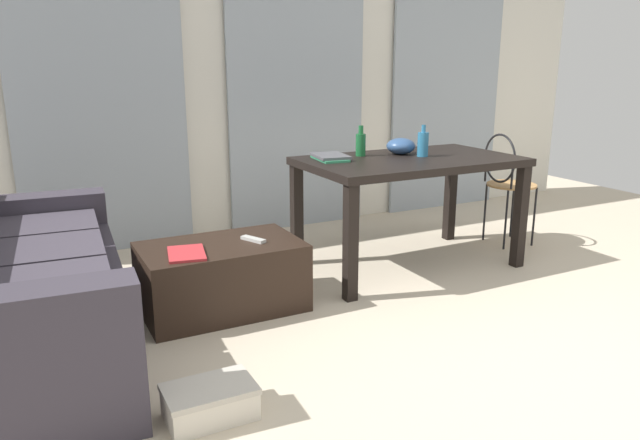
# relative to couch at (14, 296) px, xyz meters

# --- Properties ---
(ground_plane) EXTENTS (7.49, 7.49, 0.00)m
(ground_plane) POSITION_rel_couch_xyz_m (2.21, -0.34, -0.31)
(ground_plane) COLOR beige
(wall_back) EXTENTS (6.03, 0.10, 2.62)m
(wall_back) POSITION_rel_couch_xyz_m (2.21, 1.62, 1.00)
(wall_back) COLOR silver
(wall_back) RESTS_ON ground
(curtains) EXTENTS (4.29, 0.03, 2.17)m
(curtains) POSITION_rel_couch_xyz_m (2.21, 1.54, 0.77)
(curtains) COLOR #99A3AD
(curtains) RESTS_ON ground
(couch) EXTENTS (1.01, 1.88, 0.78)m
(couch) POSITION_rel_couch_xyz_m (0.00, 0.00, 0.00)
(couch) COLOR #38333D
(couch) RESTS_ON ground
(coffee_table) EXTENTS (0.88, 0.54, 0.39)m
(coffee_table) POSITION_rel_couch_xyz_m (1.04, 0.10, -0.12)
(coffee_table) COLOR black
(coffee_table) RESTS_ON ground
(craft_table) EXTENTS (1.43, 0.83, 0.75)m
(craft_table) POSITION_rel_couch_xyz_m (2.42, 0.25, 0.34)
(craft_table) COLOR black
(craft_table) RESTS_ON ground
(wire_chair) EXTENTS (0.37, 0.38, 0.86)m
(wire_chair) POSITION_rel_couch_xyz_m (3.36, 0.33, 0.22)
(wire_chair) COLOR #B7844C
(wire_chair) RESTS_ON ground
(bottle_near) EXTENTS (0.07, 0.07, 0.21)m
(bottle_near) POSITION_rel_couch_xyz_m (2.53, 0.26, 0.53)
(bottle_near) COLOR teal
(bottle_near) RESTS_ON craft_table
(bottle_far) EXTENTS (0.07, 0.07, 0.20)m
(bottle_far) POSITION_rel_couch_xyz_m (2.17, 0.47, 0.52)
(bottle_far) COLOR #195B2D
(bottle_far) RESTS_ON craft_table
(bowl) EXTENTS (0.20, 0.20, 0.11)m
(bowl) POSITION_rel_couch_xyz_m (2.46, 0.42, 0.50)
(bowl) COLOR #2D4C7A
(bowl) RESTS_ON craft_table
(book_stack) EXTENTS (0.23, 0.31, 0.03)m
(book_stack) POSITION_rel_couch_xyz_m (1.91, 0.43, 0.46)
(book_stack) COLOR #2D7F56
(book_stack) RESTS_ON craft_table
(tv_remote_primary) EXTENTS (0.11, 0.16, 0.02)m
(tv_remote_primary) POSITION_rel_couch_xyz_m (1.23, 0.07, 0.09)
(tv_remote_primary) COLOR #B7B7B2
(tv_remote_primary) RESTS_ON coffee_table
(magazine) EXTENTS (0.24, 0.30, 0.01)m
(magazine) POSITION_rel_couch_xyz_m (0.82, -0.00, 0.08)
(magazine) COLOR red
(magazine) RESTS_ON coffee_table
(shoebox) EXTENTS (0.35, 0.23, 0.14)m
(shoebox) POSITION_rel_couch_xyz_m (0.65, -0.91, -0.24)
(shoebox) COLOR beige
(shoebox) RESTS_ON ground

